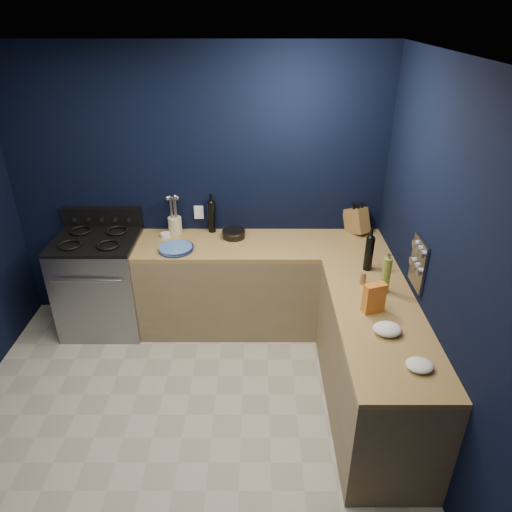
{
  "coord_description": "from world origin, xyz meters",
  "views": [
    {
      "loc": [
        0.55,
        -2.46,
        2.86
      ],
      "look_at": [
        0.55,
        1.0,
        1.0
      ],
      "focal_mm": 33.18,
      "sensor_mm": 36.0,
      "label": 1
    }
  ],
  "objects_px": {
    "plate_stack": "(176,249)",
    "knife_block": "(356,220)",
    "utensil_crock": "(175,225)",
    "gas_range": "(103,285)",
    "crouton_bag": "(374,298)"
  },
  "relations": [
    {
      "from": "plate_stack",
      "to": "knife_block",
      "type": "height_order",
      "value": "knife_block"
    },
    {
      "from": "plate_stack",
      "to": "knife_block",
      "type": "xyz_separation_m",
      "value": [
        1.68,
        0.39,
        0.1
      ]
    },
    {
      "from": "utensil_crock",
      "to": "knife_block",
      "type": "xyz_separation_m",
      "value": [
        1.74,
        0.03,
        0.04
      ]
    },
    {
      "from": "gas_range",
      "to": "crouton_bag",
      "type": "distance_m",
      "value": 2.61
    },
    {
      "from": "knife_block",
      "to": "crouton_bag",
      "type": "height_order",
      "value": "knife_block"
    },
    {
      "from": "gas_range",
      "to": "knife_block",
      "type": "bearing_deg",
      "value": 6.18
    },
    {
      "from": "gas_range",
      "to": "plate_stack",
      "type": "distance_m",
      "value": 0.9
    },
    {
      "from": "gas_range",
      "to": "knife_block",
      "type": "height_order",
      "value": "knife_block"
    },
    {
      "from": "gas_range",
      "to": "utensil_crock",
      "type": "xyz_separation_m",
      "value": [
        0.7,
        0.24,
        0.52
      ]
    },
    {
      "from": "utensil_crock",
      "to": "knife_block",
      "type": "distance_m",
      "value": 1.74
    },
    {
      "from": "crouton_bag",
      "to": "utensil_crock",
      "type": "bearing_deg",
      "value": 122.32
    },
    {
      "from": "gas_range",
      "to": "knife_block",
      "type": "distance_m",
      "value": 2.52
    },
    {
      "from": "knife_block",
      "to": "utensil_crock",
      "type": "bearing_deg",
      "value": 147.78
    },
    {
      "from": "utensil_crock",
      "to": "knife_block",
      "type": "relative_size",
      "value": 0.67
    },
    {
      "from": "gas_range",
      "to": "plate_stack",
      "type": "height_order",
      "value": "plate_stack"
    }
  ]
}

